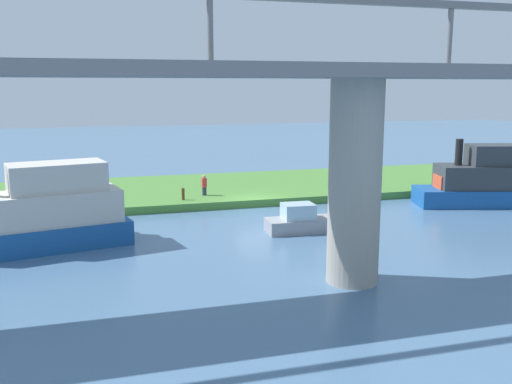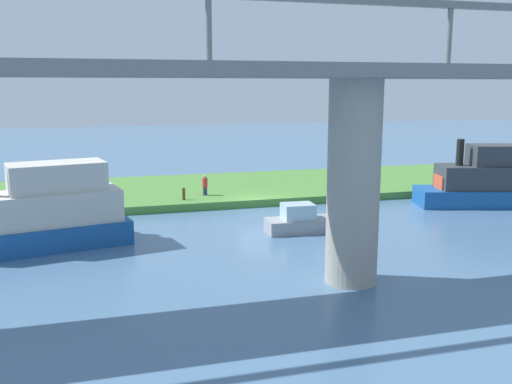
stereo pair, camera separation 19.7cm
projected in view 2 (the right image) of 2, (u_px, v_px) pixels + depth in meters
ground_plane at (256, 208)px, 36.67m from camera, size 160.00×160.00×0.00m
grassy_bank at (234, 188)px, 42.29m from camera, size 80.00×12.00×0.50m
bridge_pylon at (353, 183)px, 22.06m from camera, size 2.06×2.06×8.02m
bridge_span at (357, 65)px, 21.25m from camera, size 73.55×4.30×3.25m
person_on_bank at (205, 185)px, 38.09m from camera, size 0.48×0.48×1.39m
mooring_post at (184, 194)px, 36.59m from camera, size 0.20×0.20×0.77m
houseboat_blue at (40, 214)px, 27.21m from camera, size 9.27×4.77×4.52m
motorboat_red at (489, 181)px, 37.08m from camera, size 9.00×5.01×4.37m
riverboat_paddlewheel at (306, 221)px, 30.60m from camera, size 4.69×1.83×1.54m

